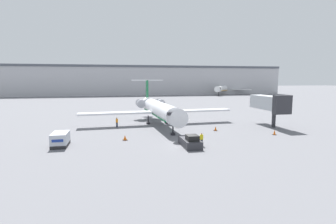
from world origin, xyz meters
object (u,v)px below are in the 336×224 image
(airplane_main, at_px, (158,109))
(traffic_cone_right, at_px, (215,129))
(pushback_tug, at_px, (190,142))
(traffic_cone_left, at_px, (125,138))
(worker_near_tug, at_px, (202,139))
(worker_by_wing, at_px, (117,122))
(airplane_parked_far_left, at_px, (226,88))
(jet_bridge, at_px, (270,103))
(luggage_cart, at_px, (60,139))
(traffic_cone_mid, at_px, (274,132))

(airplane_main, distance_m, traffic_cone_right, 12.59)
(pushback_tug, relative_size, traffic_cone_left, 6.28)
(worker_near_tug, bearing_deg, pushback_tug, -178.65)
(traffic_cone_right, bearing_deg, worker_by_wing, 157.87)
(worker_near_tug, height_order, traffic_cone_right, worker_near_tug)
(airplane_parked_far_left, bearing_deg, worker_near_tug, -115.47)
(worker_by_wing, xyz_separation_m, traffic_cone_right, (16.95, -6.89, -0.62))
(worker_by_wing, bearing_deg, worker_near_tug, -56.00)
(worker_near_tug, distance_m, traffic_cone_left, 11.43)
(jet_bridge, bearing_deg, worker_near_tug, -146.08)
(airplane_main, distance_m, luggage_cart, 21.58)
(luggage_cart, bearing_deg, pushback_tug, -12.03)
(airplane_parked_far_left, bearing_deg, traffic_cone_mid, -110.25)
(traffic_cone_left, distance_m, jet_bridge, 28.86)
(worker_by_wing, relative_size, airplane_parked_far_left, 0.05)
(luggage_cart, bearing_deg, traffic_cone_right, 13.56)
(jet_bridge, bearing_deg, airplane_main, 163.38)
(traffic_cone_right, relative_size, jet_bridge, 0.08)
(traffic_cone_mid, bearing_deg, airplane_main, 140.77)
(pushback_tug, height_order, traffic_cone_right, pushback_tug)
(airplane_main, bearing_deg, traffic_cone_left, -119.28)
(traffic_cone_mid, height_order, airplane_parked_far_left, airplane_parked_far_left)
(worker_by_wing, xyz_separation_m, jet_bridge, (28.84, -4.50, 3.44))
(airplane_main, relative_size, traffic_cone_mid, 37.54)
(pushback_tug, height_order, traffic_cone_left, pushback_tug)
(traffic_cone_mid, bearing_deg, worker_by_wing, 154.19)
(worker_near_tug, bearing_deg, airplane_main, 99.18)
(worker_near_tug, height_order, traffic_cone_mid, worker_near_tug)
(pushback_tug, xyz_separation_m, worker_by_wing, (-9.47, 16.48, 0.35))
(traffic_cone_left, xyz_separation_m, airplane_parked_far_left, (64.94, 109.84, 3.28))
(airplane_main, distance_m, traffic_cone_mid, 21.98)
(traffic_cone_left, bearing_deg, jet_bridge, 13.26)
(worker_near_tug, xyz_separation_m, traffic_cone_right, (5.86, 9.55, -0.56))
(pushback_tug, relative_size, jet_bridge, 0.50)
(worker_by_wing, bearing_deg, traffic_cone_mid, -25.81)
(jet_bridge, bearing_deg, pushback_tug, -148.28)
(airplane_parked_far_left, bearing_deg, pushback_tug, -116.11)
(airplane_parked_far_left, relative_size, jet_bridge, 3.57)
(luggage_cart, distance_m, airplane_parked_far_left, 133.74)
(worker_by_wing, bearing_deg, traffic_cone_right, -22.13)
(pushback_tug, distance_m, traffic_cone_left, 10.04)
(airplane_parked_far_left, bearing_deg, worker_by_wing, -123.74)
(worker_by_wing, relative_size, jet_bridge, 0.20)
(luggage_cart, bearing_deg, airplane_main, 42.50)
(airplane_main, bearing_deg, traffic_cone_mid, -39.23)
(traffic_cone_right, relative_size, airplane_parked_far_left, 0.02)
(worker_near_tug, relative_size, airplane_parked_far_left, 0.05)
(airplane_parked_far_left, bearing_deg, traffic_cone_left, -120.59)
(worker_by_wing, distance_m, traffic_cone_right, 18.31)
(traffic_cone_right, bearing_deg, traffic_cone_mid, -32.82)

